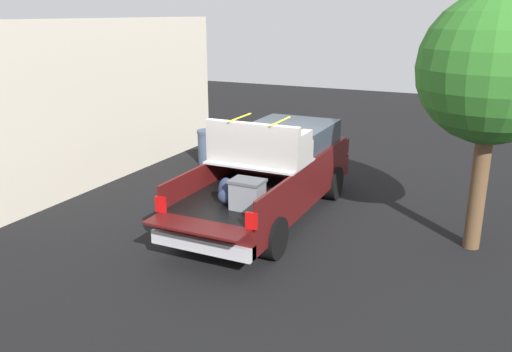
{
  "coord_description": "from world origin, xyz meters",
  "views": [
    {
      "loc": [
        -9.72,
        -4.35,
        4.24
      ],
      "look_at": [
        -0.6,
        0.0,
        1.1
      ],
      "focal_mm": 37.16,
      "sensor_mm": 36.0,
      "label": 1
    }
  ],
  "objects": [
    {
      "name": "trash_can",
      "position": [
        3.16,
        3.35,
        0.5
      ],
      "size": [
        0.6,
        0.6,
        0.98
      ],
      "color": "#3F4C66",
      "rests_on": "ground_plane"
    },
    {
      "name": "pickup_truck",
      "position": [
        0.35,
        -0.0,
        0.95
      ],
      "size": [
        6.05,
        2.06,
        2.23
      ],
      "color": "#470F0F",
      "rests_on": "ground_plane"
    },
    {
      "name": "ground_plane",
      "position": [
        0.0,
        0.0,
        0.0
      ],
      "size": [
        40.0,
        40.0,
        0.0
      ],
      "primitive_type": "plane",
      "color": "black"
    },
    {
      "name": "tree_background",
      "position": [
        0.27,
        -4.07,
        3.3
      ],
      "size": [
        2.61,
        2.61,
        4.63
      ],
      "color": "brown",
      "rests_on": "ground_plane"
    },
    {
      "name": "building_facade",
      "position": [
        1.24,
        4.91,
        2.05
      ],
      "size": [
        8.68,
        0.36,
        4.09
      ],
      "primitive_type": "cube",
      "color": "beige",
      "rests_on": "ground_plane"
    }
  ]
}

